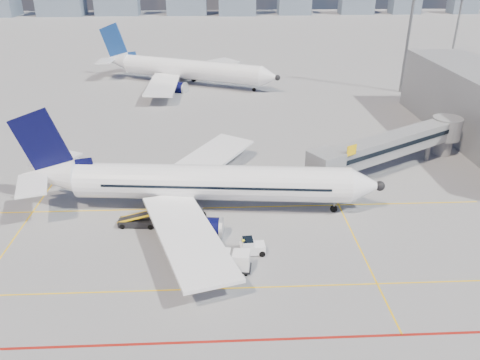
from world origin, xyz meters
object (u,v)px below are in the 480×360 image
object	(u,v)px
ramp_worker	(244,247)
main_aircraft	(197,183)
belt_loader	(139,221)
cargo_dolly	(231,260)
baggage_tug	(251,247)
second_aircraft	(184,69)

from	to	relation	value
ramp_worker	main_aircraft	bearing A→B (deg)	50.86
belt_loader	ramp_worker	distance (m)	12.09
cargo_dolly	belt_loader	size ratio (longest dim) A/B	0.66
baggage_tug	belt_loader	distance (m)	12.58
cargo_dolly	main_aircraft	bearing A→B (deg)	115.45
main_aircraft	belt_loader	size ratio (longest dim) A/B	7.10
ramp_worker	second_aircraft	bearing A→B (deg)	32.22
main_aircraft	ramp_worker	bearing A→B (deg)	-57.77
cargo_dolly	belt_loader	world-z (taller)	belt_loader
second_aircraft	baggage_tug	xyz separation A→B (m)	(9.99, -64.18, -2.43)
baggage_tug	cargo_dolly	xyz separation A→B (m)	(-1.91, -2.49, 0.27)
second_aircraft	cargo_dolly	distance (m)	67.20
cargo_dolly	ramp_worker	xyz separation A→B (m)	(1.23, 2.24, -0.18)
baggage_tug	belt_loader	size ratio (longest dim) A/B	0.44
belt_loader	ramp_worker	bearing A→B (deg)	-24.00
main_aircraft	belt_loader	bearing A→B (deg)	-145.45
baggage_tug	ramp_worker	xyz separation A→B (m)	(-0.68, -0.25, 0.09)
cargo_dolly	ramp_worker	distance (m)	2.56
second_aircraft	baggage_tug	distance (m)	65.00
second_aircraft	ramp_worker	distance (m)	65.15
belt_loader	ramp_worker	world-z (taller)	belt_loader
belt_loader	second_aircraft	bearing A→B (deg)	93.34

